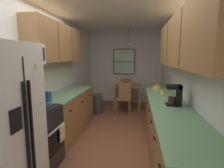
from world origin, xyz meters
TOP-DOWN VIEW (x-y plane):
  - ground_plane at (0.00, 1.00)m, footprint 12.00×12.00m
  - wall_left at (-1.35, 1.00)m, footprint 0.10×9.00m
  - wall_right at (1.35, 1.00)m, footprint 0.10×9.00m
  - wall_back at (0.00, 3.65)m, footprint 4.40×0.10m
  - ceiling_slab at (0.00, 1.00)m, footprint 4.40×9.00m
  - stove_range at (-0.99, -0.56)m, footprint 0.66×0.61m
  - microwave_over_range at (-1.11, -0.56)m, footprint 0.39×0.60m
  - counter_left at (-1.00, 0.71)m, footprint 0.64×1.93m
  - upper_cabinets_left at (-1.14, 0.66)m, footprint 0.33×2.01m
  - counter_right at (1.00, 0.02)m, footprint 0.64×3.33m
  - upper_cabinets_right at (1.14, -0.03)m, footprint 0.33×3.01m
  - dining_table at (0.16, 2.84)m, footprint 0.83×0.73m
  - dining_chair_near at (0.10, 2.27)m, footprint 0.43×0.43m
  - dining_chair_far at (0.07, 3.41)m, footprint 0.44×0.44m
  - pendant_light at (0.16, 2.84)m, footprint 0.32×0.32m
  - back_window at (-0.02, 3.58)m, footprint 0.80×0.05m
  - trash_bin at (-0.70, 2.14)m, footprint 0.33×0.33m
  - storage_canister at (-1.00, -0.10)m, footprint 0.11×0.11m
  - dish_towel at (-0.64, -0.40)m, footprint 0.02×0.16m
  - coffee_maker at (1.07, -0.03)m, footprint 0.22×0.18m
  - mug_by_coffeemaker at (0.98, 0.75)m, footprint 0.12×0.08m
  - fruit_bowl at (0.94, 1.42)m, footprint 0.21×0.21m
  - table_serving_bowl at (0.12, 2.86)m, footprint 0.19×0.19m

SIDE VIEW (x-z plane):
  - ground_plane at x=0.00m, z-range 0.00..0.00m
  - trash_bin at x=-0.70m, z-range 0.00..0.56m
  - counter_right at x=1.00m, z-range 0.00..0.90m
  - counter_left at x=-1.00m, z-range 0.00..0.90m
  - stove_range at x=-0.99m, z-range -0.08..1.02m
  - dish_towel at x=-0.64m, z-range 0.38..0.62m
  - dining_chair_near at x=0.10m, z-range 0.05..0.95m
  - dining_chair_far at x=0.07m, z-range 0.05..0.95m
  - dining_table at x=0.16m, z-range 0.24..0.98m
  - table_serving_bowl at x=0.12m, z-range 0.74..0.80m
  - fruit_bowl at x=0.94m, z-range 0.89..0.98m
  - mug_by_coffeemaker at x=0.98m, z-range 0.90..1.00m
  - storage_canister at x=-1.00m, z-range 0.90..1.10m
  - coffee_maker at x=1.07m, z-range 0.91..1.23m
  - wall_left at x=-1.35m, z-range 0.00..2.55m
  - wall_right at x=1.35m, z-range 0.00..2.55m
  - wall_back at x=0.00m, z-range 0.00..2.55m
  - back_window at x=-0.02m, z-range 1.03..1.95m
  - microwave_over_range at x=-1.11m, z-range 1.54..1.84m
  - upper_cabinets_right at x=1.14m, z-range 1.50..2.26m
  - upper_cabinets_left at x=-1.14m, z-range 1.56..2.29m
  - pendant_light at x=0.16m, z-range 1.76..2.32m
  - ceiling_slab at x=0.00m, z-range 2.55..2.63m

